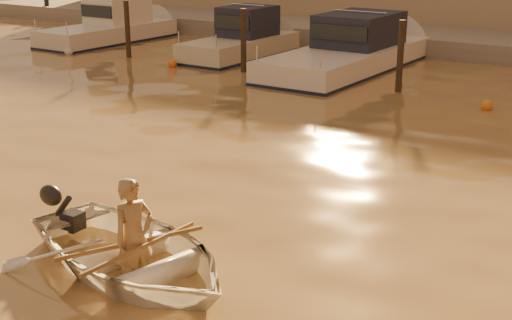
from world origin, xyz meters
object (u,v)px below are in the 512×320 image
Objects in this scene: moored_boat_0 at (108,26)px; moored_boat_2 at (348,50)px; person at (134,238)px; moored_boat_1 at (240,40)px; dinghy at (131,253)px.

moored_boat_0 is 0.80× the size of moored_boat_2.
moored_boat_1 is at bearing 42.46° from person.
moored_boat_1 is at bearing 42.21° from dinghy.
moored_boat_0 is at bearing 58.04° from person.
person is 20.94m from moored_boat_0.
moored_boat_0 is 10.79m from moored_boat_2.
dinghy is 0.28m from person.
moored_boat_1 and moored_boat_2 have the same top height.
dinghy is 16.82m from moored_boat_1.
moored_boat_0 is (-14.93, 14.56, 0.37)m from dinghy.
dinghy is 20.86m from moored_boat_0.
moored_boat_2 is at bearing 28.36° from person.
moored_boat_1 is (6.51, 0.00, 0.00)m from moored_boat_0.
moored_boat_0 is 6.51m from moored_boat_1.
moored_boat_0 reaches higher than person.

